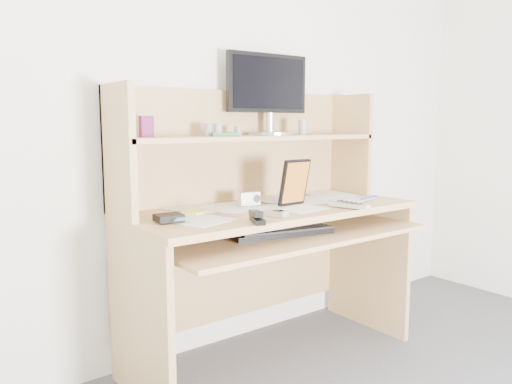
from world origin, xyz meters
TOP-DOWN VIEW (x-y plane):
  - back_wall at (0.00, 1.80)m, footprint 3.60×0.04m
  - desk at (0.00, 1.56)m, footprint 1.40×0.70m
  - paper_clutter at (0.00, 1.48)m, footprint 1.32×0.54m
  - keyboard at (-0.07, 1.35)m, footprint 0.49×0.26m
  - tv_remote at (0.25, 1.23)m, footprint 0.09×0.19m
  - flip_phone at (-0.14, 1.28)m, footprint 0.08×0.11m
  - stapler at (-0.29, 1.22)m, footprint 0.10×0.15m
  - wallet at (-0.56, 1.44)m, footprint 0.11×0.09m
  - sticky_note_pad at (-0.38, 1.55)m, footprint 0.11×0.11m
  - digital_camera at (-0.08, 1.56)m, footprint 0.11×0.06m
  - game_case at (0.09, 1.43)m, footprint 0.16×0.02m
  - blue_pen at (0.55, 1.37)m, footprint 0.15×0.03m
  - card_box at (-0.55, 1.65)m, footprint 0.07×0.03m
  - shelf_book at (-0.16, 1.64)m, footprint 0.19×0.21m
  - chip_stack_a at (-0.25, 1.64)m, footprint 0.05×0.05m
  - chip_stack_b at (-0.22, 1.61)m, footprint 0.04×0.04m
  - chip_stack_c at (-0.08, 1.65)m, footprint 0.04×0.04m
  - chip_stack_d at (0.28, 1.59)m, footprint 0.06×0.06m
  - monitor at (0.14, 1.69)m, footprint 0.47×0.24m

SIDE VIEW (x-z plane):
  - keyboard at x=-0.07m, z-range 0.65..0.68m
  - desk at x=0.00m, z-range 0.04..1.34m
  - paper_clutter at x=0.00m, z-range 0.75..0.76m
  - sticky_note_pad at x=-0.38m, z-range 0.75..0.76m
  - blue_pen at x=0.55m, z-range 0.76..0.76m
  - tv_remote at x=0.25m, z-range 0.76..0.77m
  - flip_phone at x=-0.14m, z-range 0.76..0.78m
  - wallet at x=-0.56m, z-range 0.76..0.78m
  - stapler at x=-0.29m, z-range 0.76..0.80m
  - digital_camera at x=-0.08m, z-range 0.76..0.82m
  - game_case at x=0.09m, z-range 0.76..0.97m
  - shelf_book at x=-0.16m, z-range 1.08..1.10m
  - chip_stack_c at x=-0.08m, z-range 1.08..1.13m
  - chip_stack_a at x=-0.25m, z-range 1.08..1.14m
  - chip_stack_b at x=-0.22m, z-range 1.08..1.14m
  - chip_stack_d at x=0.28m, z-range 1.08..1.16m
  - card_box at x=-0.55m, z-range 1.08..1.17m
  - back_wall at x=0.00m, z-range 0.00..2.50m
  - monitor at x=0.14m, z-range 1.09..1.50m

